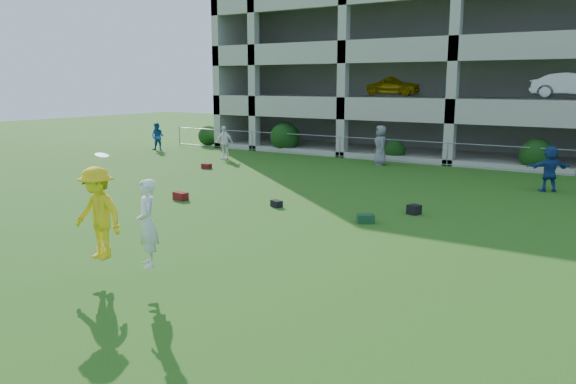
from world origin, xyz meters
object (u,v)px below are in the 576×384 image
Objects in this scene: bystander_a at (158,137)px; bystander_b at (224,143)px; crate_d at (414,210)px; parking_garage at (496,50)px; frisbee_contest at (108,215)px; bystander_d at (550,169)px; bystander_c at (381,145)px.

bystander_b reaches higher than bystander_a.
parking_garage reaches higher than crate_d.
frisbee_contest reaches higher than crate_d.
parking_garage is at bearing -101.72° from bystander_d.
bystander_b is 0.06× the size of parking_garage.
bystander_a is at bearing -123.00° from bystander_c.
bystander_b is 0.78× the size of frisbee_contest.
bystander_b is 17.51m from parking_garage.
bystander_d is at bearing -22.51° from bystander_a.
bystander_d is 15.11m from parking_garage.
bystander_b reaches higher than bystander_d.
frisbee_contest reaches higher than bystander_a.
parking_garage reaches higher than bystander_b.
bystander_d is (22.23, -1.49, 0.04)m from bystander_a.
parking_garage reaches higher than frisbee_contest.
bystander_a is 4.78× the size of crate_d.
parking_garage is (-5.28, 13.20, 5.14)m from bystander_d.
bystander_d reaches higher than crate_d.
bystander_a is 0.95× the size of bystander_d.
crate_d is at bearing -10.19° from bystander_c.
crate_d is (-2.96, -6.39, -0.73)m from bystander_d.
parking_garage reaches higher than bystander_c.
bystander_d is 0.76× the size of frisbee_contest.
parking_garage is (-2.32, 19.59, 5.86)m from crate_d.
bystander_b is at bearing 122.03° from frisbee_contest.
bystander_d is (8.23, -3.05, -0.12)m from bystander_c.
frisbee_contest is (2.16, -18.73, 0.43)m from bystander_c.
bystander_c is 0.86× the size of frisbee_contest.
bystander_b is (6.04, -1.00, 0.06)m from bystander_a.
bystander_d is at bearing 65.17° from crate_d.
bystander_c is 1.13× the size of bystander_d.
bystander_c is at bearing -53.88° from bystander_d.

